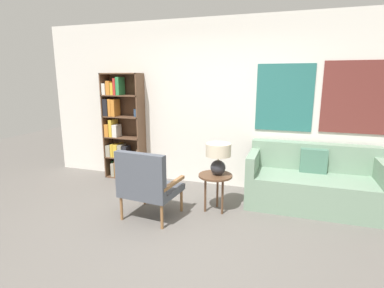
{
  "coord_description": "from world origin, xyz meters",
  "views": [
    {
      "loc": [
        1.12,
        -2.73,
        1.78
      ],
      "look_at": [
        -0.14,
        1.03,
        0.9
      ],
      "focal_mm": 28.0,
      "sensor_mm": 36.0,
      "label": 1
    }
  ],
  "objects_px": {
    "table_lamp": "(218,155)",
    "couch": "(312,184)",
    "bookshelf": "(121,131)",
    "side_table": "(215,179)",
    "armchair": "(146,183)"
  },
  "relations": [
    {
      "from": "bookshelf",
      "to": "couch",
      "type": "xyz_separation_m",
      "value": [
        3.21,
        -0.26,
        -0.52
      ]
    },
    {
      "from": "bookshelf",
      "to": "couch",
      "type": "height_order",
      "value": "bookshelf"
    },
    {
      "from": "bookshelf",
      "to": "table_lamp",
      "type": "height_order",
      "value": "bookshelf"
    },
    {
      "from": "side_table",
      "to": "table_lamp",
      "type": "relative_size",
      "value": 1.21
    },
    {
      "from": "table_lamp",
      "to": "couch",
      "type": "bearing_deg",
      "value": 25.77
    },
    {
      "from": "bookshelf",
      "to": "side_table",
      "type": "relative_size",
      "value": 3.61
    },
    {
      "from": "bookshelf",
      "to": "armchair",
      "type": "height_order",
      "value": "bookshelf"
    },
    {
      "from": "couch",
      "to": "table_lamp",
      "type": "relative_size",
      "value": 4.12
    },
    {
      "from": "armchair",
      "to": "couch",
      "type": "height_order",
      "value": "armchair"
    },
    {
      "from": "table_lamp",
      "to": "bookshelf",
      "type": "bearing_deg",
      "value": 156.9
    },
    {
      "from": "bookshelf",
      "to": "couch",
      "type": "distance_m",
      "value": 3.26
    },
    {
      "from": "armchair",
      "to": "couch",
      "type": "xyz_separation_m",
      "value": [
        2.01,
        1.12,
        -0.17
      ]
    },
    {
      "from": "couch",
      "to": "side_table",
      "type": "distance_m",
      "value": 1.39
    },
    {
      "from": "armchair",
      "to": "side_table",
      "type": "bearing_deg",
      "value": 34.47
    },
    {
      "from": "armchair",
      "to": "table_lamp",
      "type": "relative_size",
      "value": 2.12
    }
  ]
}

